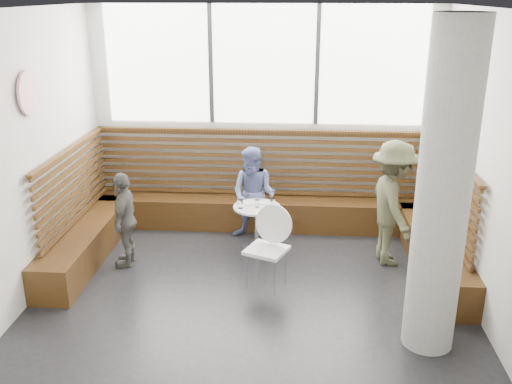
# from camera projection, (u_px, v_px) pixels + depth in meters

# --- Properties ---
(room) EXTENTS (5.00, 5.00, 3.20)m
(room) POSITION_uv_depth(u_px,v_px,m) (249.00, 169.00, 5.94)
(room) COLOR silver
(room) RESTS_ON ground
(booth) EXTENTS (5.00, 2.50, 1.44)m
(booth) POSITION_uv_depth(u_px,v_px,m) (260.00, 213.00, 8.00)
(booth) COLOR #39230E
(booth) RESTS_ON ground
(concrete_column) EXTENTS (0.50, 0.50, 3.20)m
(concrete_column) POSITION_uv_depth(u_px,v_px,m) (443.00, 193.00, 5.25)
(concrete_column) COLOR gray
(concrete_column) RESTS_ON ground
(wall_art) EXTENTS (0.03, 0.50, 0.50)m
(wall_art) POSITION_uv_depth(u_px,v_px,m) (29.00, 93.00, 6.25)
(wall_art) COLOR white
(wall_art) RESTS_ON room
(cafe_table) EXTENTS (0.63, 0.63, 0.65)m
(cafe_table) POSITION_uv_depth(u_px,v_px,m) (257.00, 219.00, 7.65)
(cafe_table) COLOR silver
(cafe_table) RESTS_ON ground
(cafe_chair) EXTENTS (0.47, 0.46, 0.97)m
(cafe_chair) POSITION_uv_depth(u_px,v_px,m) (267.00, 240.00, 6.75)
(cafe_chair) COLOR white
(cafe_chair) RESTS_ON ground
(adult_man) EXTENTS (0.76, 1.13, 1.62)m
(adult_man) POSITION_uv_depth(u_px,v_px,m) (393.00, 204.00, 7.23)
(adult_man) COLOR #4B4D33
(adult_man) RESTS_ON ground
(child_back) EXTENTS (0.79, 0.71, 1.35)m
(child_back) POSITION_uv_depth(u_px,v_px,m) (254.00, 195.00, 7.95)
(child_back) COLOR #5C699F
(child_back) RESTS_ON ground
(child_left) EXTENTS (0.32, 0.73, 1.24)m
(child_left) POSITION_uv_depth(u_px,v_px,m) (125.00, 219.00, 7.24)
(child_left) COLOR #585650
(child_left) RESTS_ON ground
(plate_near) EXTENTS (0.21, 0.21, 0.01)m
(plate_near) POSITION_uv_depth(u_px,v_px,m) (250.00, 202.00, 7.71)
(plate_near) COLOR white
(plate_near) RESTS_ON cafe_table
(plate_far) EXTENTS (0.18, 0.18, 0.01)m
(plate_far) POSITION_uv_depth(u_px,v_px,m) (266.00, 202.00, 7.71)
(plate_far) COLOR white
(plate_far) RESTS_ON cafe_table
(glass_left) EXTENTS (0.08, 0.08, 0.12)m
(glass_left) POSITION_uv_depth(u_px,v_px,m) (240.00, 204.00, 7.51)
(glass_left) COLOR white
(glass_left) RESTS_ON cafe_table
(glass_mid) EXTENTS (0.06, 0.06, 0.10)m
(glass_mid) POSITION_uv_depth(u_px,v_px,m) (257.00, 203.00, 7.55)
(glass_mid) COLOR white
(glass_mid) RESTS_ON cafe_table
(glass_right) EXTENTS (0.06, 0.06, 0.10)m
(glass_right) POSITION_uv_depth(u_px,v_px,m) (273.00, 203.00, 7.58)
(glass_right) COLOR white
(glass_right) RESTS_ON cafe_table
(menu_card) EXTENTS (0.24, 0.21, 0.00)m
(menu_card) POSITION_uv_depth(u_px,v_px,m) (261.00, 212.00, 7.41)
(menu_card) COLOR #A5C64C
(menu_card) RESTS_ON cafe_table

